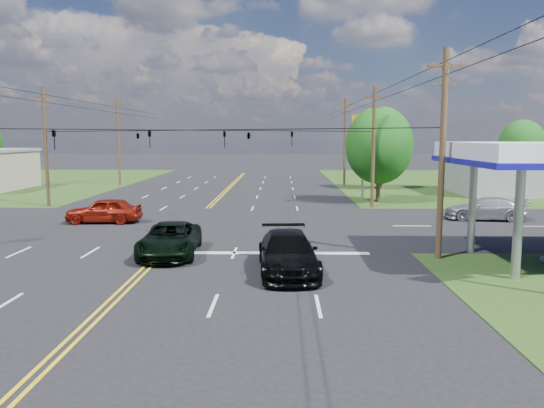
{
  "coord_description": "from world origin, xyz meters",
  "views": [
    {
      "loc": [
        5.77,
        -21.03,
        5.59
      ],
      "look_at": [
        5.28,
        6.0,
        2.15
      ],
      "focal_mm": 35.0,
      "sensor_mm": 36.0,
      "label": 1
    }
  ],
  "objects_px": {
    "pole_se": "(442,152)",
    "pole_ne": "(373,145)",
    "pole_right_far": "(345,140)",
    "pickup_dkgreen": "(170,239)",
    "tree_right_b": "(382,150)",
    "tree_right_a": "(379,145)",
    "suv_black": "(288,253)",
    "pole_nw": "(46,145)",
    "pole_left_far": "(119,140)",
    "tree_far_r": "(522,146)",
    "retail_ne": "(525,171)"
  },
  "relations": [
    {
      "from": "pole_se",
      "to": "tree_right_b",
      "type": "distance_m",
      "value": 33.19
    },
    {
      "from": "pole_ne",
      "to": "pole_right_far",
      "type": "xyz_separation_m",
      "value": [
        0.0,
        19.0,
        0.25
      ]
    },
    {
      "from": "pole_ne",
      "to": "tree_far_r",
      "type": "height_order",
      "value": "pole_ne"
    },
    {
      "from": "retail_ne",
      "to": "suv_black",
      "type": "height_order",
      "value": "retail_ne"
    },
    {
      "from": "pole_right_far",
      "to": "tree_right_a",
      "type": "xyz_separation_m",
      "value": [
        1.0,
        -16.0,
        -0.3
      ]
    },
    {
      "from": "suv_black",
      "to": "pole_ne",
      "type": "bearing_deg",
      "value": 67.58
    },
    {
      "from": "pole_ne",
      "to": "pole_left_far",
      "type": "relative_size",
      "value": 0.95
    },
    {
      "from": "pickup_dkgreen",
      "to": "pole_nw",
      "type": "bearing_deg",
      "value": 124.62
    },
    {
      "from": "pole_se",
      "to": "suv_black",
      "type": "bearing_deg",
      "value": -159.5
    },
    {
      "from": "pickup_dkgreen",
      "to": "tree_far_r",
      "type": "bearing_deg",
      "value": 45.94
    },
    {
      "from": "retail_ne",
      "to": "pickup_dkgreen",
      "type": "distance_m",
      "value": 41.04
    },
    {
      "from": "pole_se",
      "to": "tree_right_b",
      "type": "xyz_separation_m",
      "value": [
        3.5,
        33.0,
        -0.7
      ]
    },
    {
      "from": "tree_right_b",
      "to": "suv_black",
      "type": "bearing_deg",
      "value": -106.38
    },
    {
      "from": "suv_black",
      "to": "pole_se",
      "type": "bearing_deg",
      "value": 16.76
    },
    {
      "from": "pole_nw",
      "to": "pole_left_far",
      "type": "distance_m",
      "value": 19.0
    },
    {
      "from": "pole_right_far",
      "to": "suv_black",
      "type": "relative_size",
      "value": 1.74
    },
    {
      "from": "retail_ne",
      "to": "tree_right_a",
      "type": "bearing_deg",
      "value": -153.43
    },
    {
      "from": "pole_right_far",
      "to": "suv_black",
      "type": "distance_m",
      "value": 40.44
    },
    {
      "from": "pole_left_far",
      "to": "pole_right_far",
      "type": "distance_m",
      "value": 26.0
    },
    {
      "from": "tree_right_a",
      "to": "tree_far_r",
      "type": "height_order",
      "value": "tree_right_a"
    },
    {
      "from": "tree_right_a",
      "to": "pickup_dkgreen",
      "type": "height_order",
      "value": "tree_right_a"
    },
    {
      "from": "pole_se",
      "to": "tree_right_a",
      "type": "bearing_deg",
      "value": 87.27
    },
    {
      "from": "pole_se",
      "to": "pole_ne",
      "type": "distance_m",
      "value": 18.0
    },
    {
      "from": "tree_right_a",
      "to": "suv_black",
      "type": "relative_size",
      "value": 1.42
    },
    {
      "from": "tree_far_r",
      "to": "suv_black",
      "type": "xyz_separation_m",
      "value": [
        -27.96,
        -41.6,
        -3.71
      ]
    },
    {
      "from": "pole_nw",
      "to": "tree_far_r",
      "type": "relative_size",
      "value": 1.25
    },
    {
      "from": "tree_far_r",
      "to": "tree_right_b",
      "type": "bearing_deg",
      "value": -161.08
    },
    {
      "from": "pole_nw",
      "to": "tree_right_b",
      "type": "xyz_separation_m",
      "value": [
        29.5,
        15.0,
        -0.7
      ]
    },
    {
      "from": "tree_right_a",
      "to": "tree_right_b",
      "type": "height_order",
      "value": "tree_right_a"
    },
    {
      "from": "tree_right_a",
      "to": "tree_right_b",
      "type": "distance_m",
      "value": 12.27
    },
    {
      "from": "retail_ne",
      "to": "suv_black",
      "type": "distance_m",
      "value": 39.69
    },
    {
      "from": "pole_right_far",
      "to": "pickup_dkgreen",
      "type": "xyz_separation_m",
      "value": [
        -12.5,
        -36.5,
        -4.4
      ]
    },
    {
      "from": "pole_left_far",
      "to": "pickup_dkgreen",
      "type": "bearing_deg",
      "value": -69.7
    },
    {
      "from": "pole_left_far",
      "to": "retail_ne",
      "type": "bearing_deg",
      "value": -10.54
    },
    {
      "from": "retail_ne",
      "to": "tree_right_a",
      "type": "relative_size",
      "value": 1.71
    },
    {
      "from": "pole_left_far",
      "to": "pole_right_far",
      "type": "relative_size",
      "value": 1.0
    },
    {
      "from": "pole_left_far",
      "to": "pole_ne",
      "type": "bearing_deg",
      "value": -36.16
    },
    {
      "from": "pole_se",
      "to": "suv_black",
      "type": "relative_size",
      "value": 1.65
    },
    {
      "from": "pole_nw",
      "to": "tree_right_a",
      "type": "height_order",
      "value": "pole_nw"
    },
    {
      "from": "pole_se",
      "to": "pole_ne",
      "type": "bearing_deg",
      "value": 90.0
    },
    {
      "from": "pole_se",
      "to": "pole_left_far",
      "type": "distance_m",
      "value": 45.22
    },
    {
      "from": "pole_left_far",
      "to": "pickup_dkgreen",
      "type": "height_order",
      "value": "pole_left_far"
    },
    {
      "from": "pole_nw",
      "to": "pole_ne",
      "type": "relative_size",
      "value": 1.0
    },
    {
      "from": "pole_se",
      "to": "tree_far_r",
      "type": "relative_size",
      "value": 1.25
    },
    {
      "from": "pickup_dkgreen",
      "to": "suv_black",
      "type": "bearing_deg",
      "value": -32.31
    },
    {
      "from": "pole_nw",
      "to": "pickup_dkgreen",
      "type": "height_order",
      "value": "pole_nw"
    },
    {
      "from": "tree_right_b",
      "to": "tree_far_r",
      "type": "relative_size",
      "value": 0.93
    },
    {
      "from": "tree_right_b",
      "to": "pole_right_far",
      "type": "bearing_deg",
      "value": 131.19
    },
    {
      "from": "pole_nw",
      "to": "pole_ne",
      "type": "xyz_separation_m",
      "value": [
        26.0,
        0.0,
        0.0
      ]
    },
    {
      "from": "pole_left_far",
      "to": "pole_se",
      "type": "bearing_deg",
      "value": -54.9
    }
  ]
}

